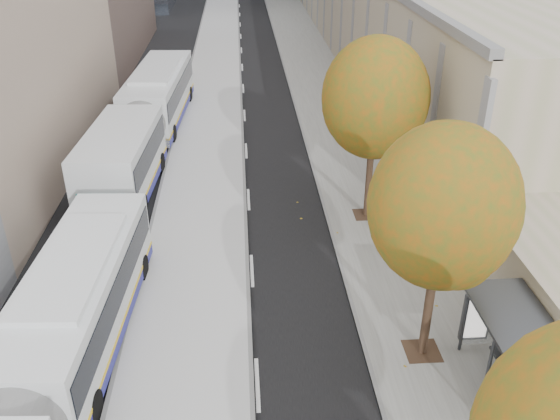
{
  "coord_description": "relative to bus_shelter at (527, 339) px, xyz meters",
  "views": [
    {
      "loc": [
        -1.87,
        -1.02,
        12.9
      ],
      "look_at": [
        -0.55,
        18.22,
        2.5
      ],
      "focal_mm": 38.0,
      "sensor_mm": 36.0,
      "label": 1
    }
  ],
  "objects": [
    {
      "name": "tree_d",
      "position": [
        -2.09,
        11.04,
        3.28
      ],
      "size": [
        4.4,
        4.4,
        7.6
      ],
      "color": "#2F2618",
      "rests_on": "sidewalk"
    },
    {
      "name": "tree_c",
      "position": [
        -2.09,
        2.04,
        3.06
      ],
      "size": [
        4.2,
        4.2,
        7.28
      ],
      "color": "#2F2618",
      "rests_on": "sidewalk"
    },
    {
      "name": "sidewalk",
      "position": [
        -1.56,
        24.04,
        -2.15
      ],
      "size": [
        4.75,
        150.0,
        0.08
      ],
      "primitive_type": "cube",
      "color": "slate",
      "rests_on": "ground"
    },
    {
      "name": "bus_far",
      "position": [
        -12.87,
        20.01,
        -0.43
      ],
      "size": [
        3.99,
        19.48,
        3.22
      ],
      "rotation": [
        0.0,
        0.0,
        -0.06
      ],
      "color": "silver",
      "rests_on": "ground"
    },
    {
      "name": "distant_car",
      "position": [
        -13.55,
        35.43,
        -1.58
      ],
      "size": [
        2.53,
        3.85,
        1.22
      ],
      "primitive_type": "imported",
      "rotation": [
        0.0,
        0.0,
        0.33
      ],
      "color": "white",
      "rests_on": "ground"
    },
    {
      "name": "bus_shelter",
      "position": [
        0.0,
        0.0,
        0.0
      ],
      "size": [
        1.9,
        4.4,
        2.53
      ],
      "color": "#383A3F",
      "rests_on": "sidewalk"
    },
    {
      "name": "bus_platform",
      "position": [
        -9.56,
        24.04,
        -2.11
      ],
      "size": [
        4.25,
        150.0,
        0.15
      ],
      "primitive_type": "cube",
      "color": "#B8B8B8",
      "rests_on": "ground"
    },
    {
      "name": "bus_near",
      "position": [
        -13.04,
        -0.51,
        -0.6
      ],
      "size": [
        3.61,
        17.62,
        2.92
      ],
      "rotation": [
        0.0,
        0.0,
        -0.06
      ],
      "color": "silver",
      "rests_on": "ground"
    }
  ]
}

